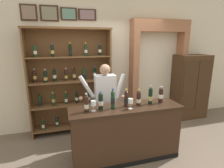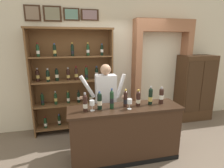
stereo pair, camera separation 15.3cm
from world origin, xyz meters
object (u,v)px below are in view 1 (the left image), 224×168
at_px(wine_shelf, 71,79).
at_px(tasting_bottle_prosecco, 113,99).
at_px(shopkeeper, 105,96).
at_px(tasting_counter, 126,133).
at_px(wine_glass_left, 131,102).
at_px(tasting_bottle_bianco, 86,103).
at_px(tasting_bottle_grappa, 101,101).
at_px(tasting_bottle_chianti, 126,98).
at_px(tasting_bottle_vin_santo, 139,98).
at_px(wine_glass_right, 93,104).
at_px(side_cabinet, 190,87).
at_px(tasting_bottle_brunello, 150,96).
at_px(tasting_bottle_riserva, 161,95).

relative_size(wine_shelf, tasting_bottle_prosecco, 6.81).
xyz_separation_m(shopkeeper, tasting_bottle_prosecco, (-0.01, -0.56, 0.12)).
bearing_deg(tasting_counter, shopkeeper, 111.66).
height_order(tasting_counter, wine_glass_left, wine_glass_left).
distance_m(tasting_bottle_bianco, tasting_bottle_grappa, 0.23).
distance_m(shopkeeper, tasting_bottle_chianti, 0.59).
bearing_deg(tasting_bottle_vin_santo, tasting_bottle_prosecco, -176.87).
relative_size(tasting_counter, wine_glass_right, 11.09).
bearing_deg(side_cabinet, tasting_bottle_bianco, -157.21).
relative_size(tasting_counter, shopkeeper, 1.18).
bearing_deg(wine_shelf, tasting_bottle_chianti, -56.33).
height_order(tasting_bottle_bianco, tasting_bottle_grappa, tasting_bottle_bianco).
bearing_deg(shopkeeper, tasting_bottle_bianco, -127.08).
bearing_deg(tasting_bottle_brunello, tasting_bottle_bianco, -177.28).
relative_size(tasting_bottle_bianco, tasting_bottle_vin_santo, 1.06).
bearing_deg(tasting_bottle_grappa, tasting_bottle_chianti, 1.87).
distance_m(wine_shelf, tasting_bottle_grappa, 1.31).
bearing_deg(tasting_bottle_bianco, wine_glass_left, -6.51).
xyz_separation_m(side_cabinet, wine_glass_left, (-2.21, -1.30, 0.24)).
distance_m(tasting_bottle_prosecco, tasting_bottle_riserva, 0.89).
xyz_separation_m(tasting_bottle_vin_santo, wine_glass_left, (-0.19, -0.12, -0.00)).
bearing_deg(wine_shelf, tasting_bottle_grappa, -72.75).
xyz_separation_m(shopkeeper, tasting_bottle_vin_santo, (0.46, -0.53, 0.10)).
bearing_deg(tasting_bottle_grappa, wine_glass_right, -162.95).
height_order(tasting_bottle_chianti, tasting_bottle_vin_santo, tasting_bottle_chianti).
bearing_deg(tasting_bottle_grappa, wine_shelf, 107.25).
height_order(wine_shelf, tasting_bottle_riserva, wine_shelf).
height_order(wine_shelf, tasting_bottle_vin_santo, wine_shelf).
xyz_separation_m(tasting_bottle_riserva, wine_glass_right, (-1.21, -0.06, -0.03)).
relative_size(tasting_counter, tasting_bottle_prosecco, 5.63).
xyz_separation_m(tasting_counter, wine_glass_left, (0.04, -0.10, 0.60)).
height_order(tasting_counter, shopkeeper, shopkeeper).
xyz_separation_m(tasting_bottle_prosecco, tasting_bottle_vin_santo, (0.46, 0.03, -0.03)).
relative_size(tasting_bottle_bianco, wine_glass_left, 1.73).
relative_size(tasting_bottle_bianco, tasting_bottle_prosecco, 0.89).
bearing_deg(tasting_bottle_riserva, tasting_bottle_bianco, -177.81).
bearing_deg(wine_glass_right, tasting_bottle_bianco, 175.42).
bearing_deg(tasting_counter, wine_glass_right, -177.26).
bearing_deg(tasting_bottle_prosecco, tasting_bottle_brunello, 2.97).
xyz_separation_m(tasting_bottle_grappa, tasting_bottle_riserva, (1.09, 0.02, 0.01)).
bearing_deg(shopkeeper, wine_glass_left, -68.25).
relative_size(tasting_bottle_chianti, tasting_bottle_vin_santo, 1.07).
height_order(tasting_bottle_chianti, wine_glass_left, tasting_bottle_chianti).
height_order(wine_shelf, tasting_counter, wine_shelf).
bearing_deg(wine_glass_left, tasting_bottle_brunello, 17.58).
height_order(tasting_bottle_bianco, tasting_bottle_chianti, tasting_bottle_chianti).
bearing_deg(tasting_counter, wine_glass_left, -67.73).
xyz_separation_m(tasting_bottle_bianco, tasting_bottle_brunello, (1.12, 0.05, 0.01)).
bearing_deg(side_cabinet, tasting_counter, -151.85).
height_order(tasting_bottle_bianco, wine_glass_left, tasting_bottle_bianco).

